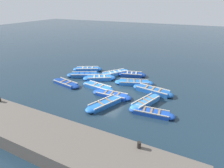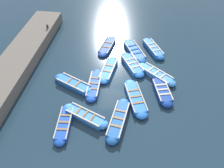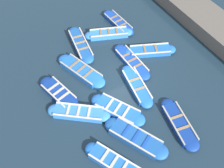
% 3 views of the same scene
% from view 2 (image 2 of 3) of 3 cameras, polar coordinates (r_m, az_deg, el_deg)
% --- Properties ---
extents(ground_plane, '(120.00, 120.00, 0.00)m').
position_cam_2_polar(ground_plane, '(17.72, 0.80, 1.35)').
color(ground_plane, '#1C303F').
extents(boat_tucked, '(1.32, 3.59, 0.41)m').
position_cam_2_polar(boat_tucked, '(18.29, -0.94, 3.75)').
color(boat_tucked, blue).
rests_on(boat_tucked, ground).
extents(boat_inner_gap, '(3.39, 2.88, 0.44)m').
position_cam_2_polar(boat_inner_gap, '(18.21, 11.45, 2.52)').
color(boat_inner_gap, '#3884E0').
rests_on(boat_inner_gap, ground).
extents(boat_end_of_row, '(0.96, 3.64, 0.35)m').
position_cam_2_polar(boat_end_of_row, '(17.09, -4.65, -0.16)').
color(boat_end_of_row, '#1947B7').
rests_on(boat_end_of_row, ground).
extents(boat_stern_in, '(3.62, 2.23, 0.42)m').
position_cam_2_polar(boat_stern_in, '(17.31, -10.03, 0.04)').
color(boat_stern_in, blue).
rests_on(boat_stern_in, ground).
extents(boat_outer_right, '(2.49, 3.47, 0.44)m').
position_cam_2_polar(boat_outer_right, '(18.85, 5.31, 5.06)').
color(boat_outer_right, blue).
rests_on(boat_outer_right, ground).
extents(boat_bow_out, '(2.15, 3.99, 0.40)m').
position_cam_2_polar(boat_bow_out, '(16.14, 6.15, -3.64)').
color(boat_bow_out, blue).
rests_on(boat_bow_out, ground).
extents(boat_alongside, '(1.37, 3.94, 0.46)m').
position_cam_2_polar(boat_alongside, '(14.79, 1.67, -9.36)').
color(boat_alongside, '#1E59AD').
rests_on(boat_alongside, ground).
extents(boat_mid_row, '(3.55, 2.05, 0.44)m').
position_cam_2_polar(boat_mid_row, '(15.10, -6.99, -8.28)').
color(boat_mid_row, '#3884E0').
rests_on(boat_mid_row, ground).
extents(boat_centre, '(1.48, 3.61, 0.35)m').
position_cam_2_polar(boat_centre, '(21.04, -1.23, 9.89)').
color(boat_centre, navy).
rests_on(boat_centre, ground).
extents(boat_outer_left, '(2.55, 3.82, 0.43)m').
position_cam_2_polar(boat_outer_left, '(20.43, 5.87, 8.58)').
color(boat_outer_left, '#1E59AD').
rests_on(boat_outer_left, ground).
extents(boat_broadside, '(1.05, 3.45, 0.38)m').
position_cam_2_polar(boat_broadside, '(15.01, -12.34, -10.03)').
color(boat_broadside, '#1947B7').
rests_on(boat_broadside, ground).
extents(boat_near_quay, '(2.29, 3.47, 0.44)m').
position_cam_2_polar(boat_near_quay, '(20.98, 10.69, 9.10)').
color(boat_near_quay, blue).
rests_on(boat_near_quay, ground).
extents(boat_far_corner, '(1.69, 3.36, 0.43)m').
position_cam_2_polar(boat_far_corner, '(16.93, 12.97, -1.82)').
color(boat_far_corner, navy).
rests_on(boat_far_corner, ground).
extents(quay_wall, '(2.76, 17.16, 1.02)m').
position_cam_2_polar(quay_wall, '(19.91, -23.89, 4.52)').
color(quay_wall, '#605951').
rests_on(quay_wall, ground).
extents(bollard_mid_north, '(0.20, 0.20, 0.35)m').
position_cam_2_polar(bollard_mid_north, '(22.89, -16.53, 14.25)').
color(bollard_mid_north, black).
rests_on(bollard_mid_north, quay_wall).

